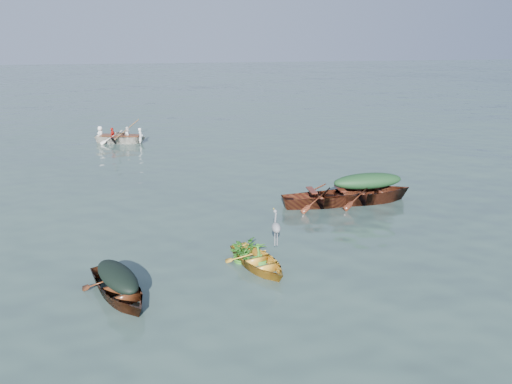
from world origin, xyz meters
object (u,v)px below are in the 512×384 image
heron (276,233)px  green_tarp_boat (366,202)px  yellow_dinghy (258,268)px  open_wooden_boat (325,205)px  rowed_boat (121,143)px  dark_covered_boat (120,297)px

heron → green_tarp_boat: bearing=22.4°
yellow_dinghy → heron: size_ratio=2.84×
open_wooden_boat → yellow_dinghy: bearing=142.6°
yellow_dinghy → rowed_boat: size_ratio=0.72×
open_wooden_boat → rowed_boat: (-7.58, 10.71, 0.00)m
dark_covered_boat → green_tarp_boat: 9.18m
open_wooden_boat → heron: 4.60m
green_tarp_boat → open_wooden_boat: (-1.46, -0.10, 0.00)m
green_tarp_boat → open_wooden_boat: 1.47m
dark_covered_boat → open_wooden_boat: (6.19, 4.97, 0.00)m
heron → open_wooden_boat: bearing=34.7°
green_tarp_boat → rowed_boat: 13.94m
open_wooden_boat → heron: bearing=145.7°
yellow_dinghy → rowed_boat: rowed_boat is taller
dark_covered_boat → heron: size_ratio=3.40×
yellow_dinghy → open_wooden_boat: open_wooden_boat is taller
dark_covered_boat → heron: 3.99m
dark_covered_boat → heron: (3.74, 1.16, 0.79)m
yellow_dinghy → rowed_boat: (-4.64, 14.78, 0.00)m
rowed_boat → heron: (5.13, -14.52, 0.79)m
heron → yellow_dinghy: bearing=-174.8°
dark_covered_boat → yellow_dinghy: bearing=-11.4°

